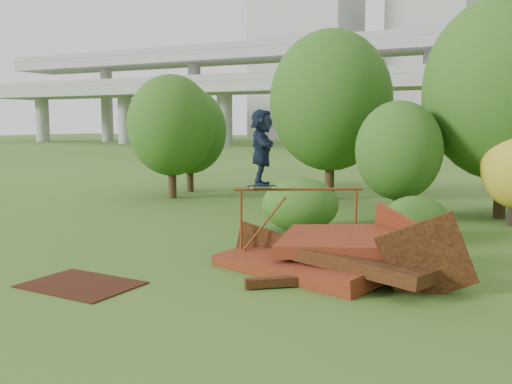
% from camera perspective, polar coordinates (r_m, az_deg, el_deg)
% --- Properties ---
extents(ground, '(240.00, 240.00, 0.00)m').
position_cam_1_polar(ground, '(11.69, -1.06, -9.09)').
color(ground, '#2D5116').
rests_on(ground, ground).
extents(scrap_pile, '(5.69, 3.59, 1.97)m').
position_cam_1_polar(scrap_pile, '(12.37, 7.89, -6.47)').
color(scrap_pile, '#461B0C').
rests_on(scrap_pile, ground).
extents(grind_rail, '(2.60, 1.62, 1.72)m').
position_cam_1_polar(grind_rail, '(13.35, 4.31, -1.52)').
color(grind_rail, '#64360F').
rests_on(grind_rail, ground).
extents(skateboard, '(0.67, 0.50, 0.07)m').
position_cam_1_polar(skateboard, '(13.19, 0.58, 0.62)').
color(skateboard, black).
rests_on(skateboard, grind_rail).
extents(skater, '(1.15, 1.69, 1.75)m').
position_cam_1_polar(skater, '(13.12, 0.59, 4.48)').
color(skater, '#141F32').
rests_on(skater, skateboard).
extents(flat_plate, '(2.24, 1.64, 0.03)m').
position_cam_1_polar(flat_plate, '(12.05, -17.09, -8.85)').
color(flat_plate, black).
rests_on(flat_plate, ground).
extents(tree_0, '(3.73, 3.73, 5.27)m').
position_cam_1_polar(tree_0, '(24.60, -8.46, 6.60)').
color(tree_0, black).
rests_on(tree_0, ground).
extents(tree_1, '(5.07, 5.07, 7.06)m').
position_cam_1_polar(tree_1, '(24.13, 7.49, 9.04)').
color(tree_1, black).
rests_on(tree_1, ground).
extents(tree_2, '(2.80, 2.80, 3.95)m').
position_cam_1_polar(tree_2, '(19.03, 14.09, 4.03)').
color(tree_2, black).
rests_on(tree_2, ground).
extents(tree_3, '(5.36, 5.36, 7.44)m').
position_cam_1_polar(tree_3, '(20.93, 23.68, 9.44)').
color(tree_3, black).
rests_on(tree_3, ground).
extents(tree_6, '(3.47, 3.47, 4.85)m').
position_cam_1_polar(tree_6, '(26.83, -6.68, 6.08)').
color(tree_6, black).
rests_on(tree_6, ground).
extents(shrub_left, '(2.31, 2.13, 1.60)m').
position_cam_1_polar(shrub_left, '(17.04, 4.42, -1.27)').
color(shrub_left, '#244A13').
rests_on(shrub_left, ground).
extents(shrub_right, '(1.76, 1.62, 1.25)m').
position_cam_1_polar(shrub_right, '(16.17, 15.71, -2.59)').
color(shrub_right, '#244A13').
rests_on(shrub_right, ground).
extents(freeway_overpass, '(160.00, 15.00, 13.70)m').
position_cam_1_polar(freeway_overpass, '(73.32, 23.70, 11.93)').
color(freeway_overpass, gray).
rests_on(freeway_overpass, ground).
extents(building_left, '(18.00, 16.00, 35.00)m').
position_cam_1_polar(building_left, '(114.38, 5.14, 14.09)').
color(building_left, '#9E9E99').
rests_on(building_left, ground).
extents(building_right, '(14.00, 14.00, 28.00)m').
position_cam_1_polar(building_right, '(114.40, 16.99, 12.06)').
color(building_right, '#9E9E99').
rests_on(building_right, ground).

